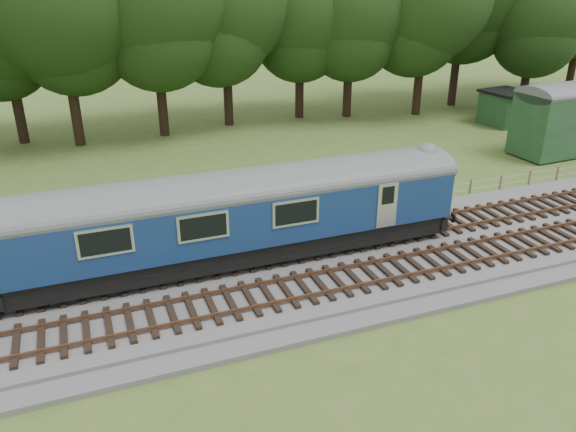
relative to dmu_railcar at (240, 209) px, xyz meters
name	(u,v)px	position (x,y,z in m)	size (l,w,h in m)	color
ground	(380,259)	(5.68, -1.40, -2.61)	(120.00, 120.00, 0.00)	#3D6124
ballast	(381,255)	(5.68, -1.40, -2.43)	(70.00, 7.00, 0.35)	#4C4C4F
track_north	(365,237)	(5.68, 0.00, -2.19)	(67.20, 2.40, 0.21)	black
track_south	(401,268)	(5.68, -3.00, -2.19)	(67.20, 2.40, 0.21)	black
fence	(335,219)	(5.68, 3.10, -2.61)	(64.00, 0.12, 1.00)	#6B6054
tree_line	(236,131)	(5.68, 20.60, -2.61)	(70.00, 8.00, 18.00)	black
dmu_railcar	(240,209)	(0.00, 0.00, 0.00)	(18.05, 2.86, 3.88)	black
shed	(505,107)	(25.98, 14.96, -1.26)	(3.61, 3.61, 2.65)	#1B3D1F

